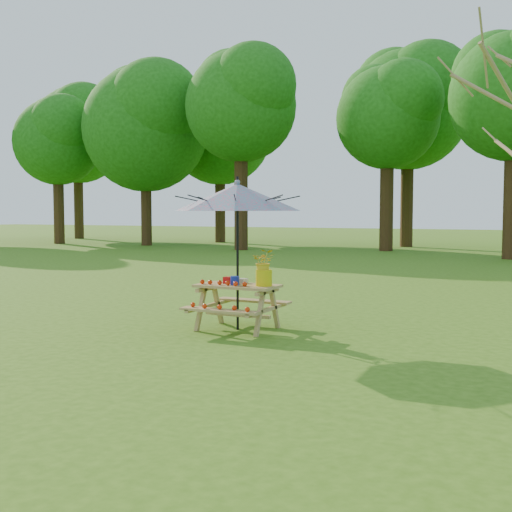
% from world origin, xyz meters
% --- Properties ---
extents(treeline, '(60.00, 12.00, 16.00)m').
position_xyz_m(treeline, '(0.00, 22.00, 8.00)').
color(treeline, '#1A5A0F').
rests_on(treeline, ground).
extents(picnic_table, '(1.20, 1.32, 0.67)m').
position_xyz_m(picnic_table, '(2.66, 4.19, 0.33)').
color(picnic_table, '#9E8447').
rests_on(picnic_table, ground).
extents(patio_umbrella, '(2.37, 2.37, 2.25)m').
position_xyz_m(patio_umbrella, '(2.66, 4.19, 1.95)').
color(patio_umbrella, black).
rests_on(patio_umbrella, ground).
extents(produce_bins, '(0.31, 0.40, 0.13)m').
position_xyz_m(produce_bins, '(2.59, 4.23, 0.72)').
color(produce_bins, '#B20F0E').
rests_on(produce_bins, picnic_table).
extents(tomatoes_row, '(0.77, 0.13, 0.07)m').
position_xyz_m(tomatoes_row, '(2.51, 4.01, 0.71)').
color(tomatoes_row, red).
rests_on(tomatoes_row, picnic_table).
extents(flower_bucket, '(0.40, 0.38, 0.53)m').
position_xyz_m(flower_bucket, '(3.09, 4.19, 0.95)').
color(flower_bucket, '#D6C40B').
rests_on(flower_bucket, picnic_table).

